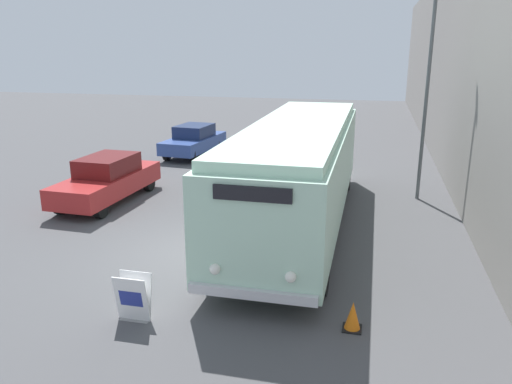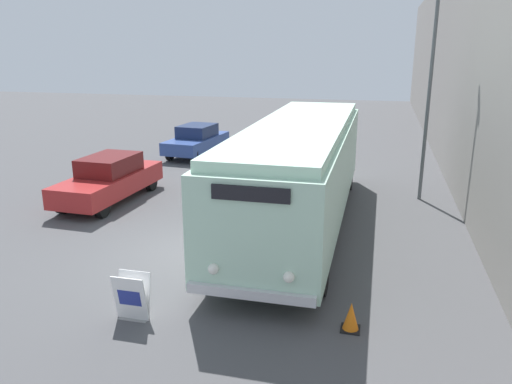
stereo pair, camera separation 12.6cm
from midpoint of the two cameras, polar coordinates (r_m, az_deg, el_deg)
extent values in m
plane|color=#4C4C4F|center=(12.97, -6.42, -7.03)|extent=(80.00, 80.00, 0.00)
cube|color=gray|center=(21.34, 22.36, 12.91)|extent=(0.30, 60.00, 8.59)
cylinder|color=black|center=(11.27, -4.28, -8.07)|extent=(0.28, 0.94, 0.94)
cylinder|color=black|center=(10.82, 7.76, -9.27)|extent=(0.28, 0.94, 0.94)
cylinder|color=black|center=(19.01, 3.64, 2.12)|extent=(0.28, 0.94, 0.94)
cylinder|color=black|center=(18.75, 10.70, 1.66)|extent=(0.28, 0.94, 0.94)
cube|color=#B2DBC1|center=(14.51, 5.24, 2.40)|extent=(2.66, 11.21, 2.35)
cube|color=silver|center=(14.26, 5.37, 7.46)|extent=(2.45, 10.76, 0.24)
cube|color=silver|center=(9.66, -0.30, -11.61)|extent=(2.53, 0.12, 0.20)
sphere|color=white|center=(9.68, -4.51, -8.75)|extent=(0.22, 0.22, 0.22)
sphere|color=white|center=(9.35, 4.16, -9.68)|extent=(0.22, 0.22, 0.22)
cube|color=black|center=(8.94, -0.25, -0.21)|extent=(1.46, 0.06, 0.28)
cube|color=gray|center=(10.31, -13.46, -13.87)|extent=(0.60, 0.21, 0.01)
cube|color=white|center=(10.03, -13.85, -11.77)|extent=(0.67, 0.19, 0.95)
cube|color=white|center=(10.16, -13.41, -11.36)|extent=(0.67, 0.19, 0.95)
cube|color=navy|center=(10.00, -13.91, -11.69)|extent=(0.47, 0.06, 0.33)
cylinder|color=#595E60|center=(17.68, 19.34, 10.19)|extent=(0.12, 0.12, 7.02)
cylinder|color=black|center=(16.96, -21.06, -1.29)|extent=(0.22, 0.61, 0.61)
cylinder|color=black|center=(16.14, -16.98, -1.76)|extent=(0.22, 0.61, 0.61)
cylinder|color=black|center=(19.47, -15.46, 1.39)|extent=(0.22, 0.61, 0.61)
cylinder|color=black|center=(18.76, -11.71, 1.09)|extent=(0.22, 0.61, 0.61)
cube|color=#A52323|center=(17.71, -16.23, 0.98)|extent=(1.90, 4.66, 0.66)
cube|color=#5B1313|center=(17.66, -16.19, 3.04)|extent=(1.54, 2.12, 0.60)
cylinder|color=black|center=(23.67, -9.67, 4.40)|extent=(0.22, 0.66, 0.66)
cylinder|color=black|center=(23.01, -6.53, 4.18)|extent=(0.22, 0.66, 0.66)
cylinder|color=black|center=(26.05, -6.73, 5.59)|extent=(0.22, 0.66, 0.66)
cylinder|color=black|center=(25.45, -3.81, 5.42)|extent=(0.22, 0.66, 0.66)
cube|color=#2D478C|center=(24.47, -6.66, 5.60)|extent=(2.11, 4.29, 0.58)
cube|color=#19274D|center=(24.47, -6.59, 6.97)|extent=(1.62, 2.00, 0.57)
cube|color=black|center=(9.87, 11.09, -15.11)|extent=(0.36, 0.36, 0.03)
cone|color=orange|center=(9.73, 11.19, -13.70)|extent=(0.30, 0.30, 0.53)
camera|label=1|loc=(0.06, -89.70, 0.09)|focal=35.00mm
camera|label=2|loc=(0.06, 90.30, -0.09)|focal=35.00mm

